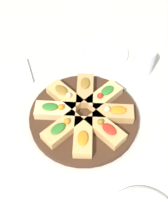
{
  "coord_description": "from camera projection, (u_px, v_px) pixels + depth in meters",
  "views": [
    {
      "loc": [
        0.44,
        -0.23,
        0.7
      ],
      "look_at": [
        0.0,
        0.0,
        0.04
      ],
      "focal_mm": 42.0,
      "sensor_mm": 36.0,
      "label": 1
    }
  ],
  "objects": [
    {
      "name": "focaccia_slice_7",
      "position": [
        113.0,
        113.0,
        0.82
      ],
      "size": [
        0.11,
        0.14,
        0.04
      ],
      "color": "tan",
      "rests_on": "serving_board"
    },
    {
      "name": "focaccia_slice_1",
      "position": [
        85.0,
        90.0,
        0.88
      ],
      "size": [
        0.14,
        0.11,
        0.04
      ],
      "color": "tan",
      "rests_on": "serving_board"
    },
    {
      "name": "focaccia_slice_5",
      "position": [
        83.0,
        137.0,
        0.77
      ],
      "size": [
        0.14,
        0.11,
        0.04
      ],
      "color": "tan",
      "rests_on": "serving_board"
    },
    {
      "name": "focaccia_slice_0",
      "position": [
        104.0,
        96.0,
        0.86
      ],
      "size": [
        0.09,
        0.14,
        0.04
      ],
      "color": "#DBB775",
      "rests_on": "serving_board"
    },
    {
      "name": "focaccia_slice_4",
      "position": [
        62.0,
        129.0,
        0.79
      ],
      "size": [
        0.09,
        0.14,
        0.04
      ],
      "color": "tan",
      "rests_on": "serving_board"
    },
    {
      "name": "water_glass",
      "position": [
        144.0,
        60.0,
        0.95
      ],
      "size": [
        0.08,
        0.08,
        0.09
      ],
      "primitive_type": "cylinder",
      "color": "silver",
      "rests_on": "ground_plane"
    },
    {
      "name": "focaccia_slice_3",
      "position": [
        55.0,
        110.0,
        0.83
      ],
      "size": [
        0.11,
        0.14,
        0.04
      ],
      "color": "#E5C689",
      "rests_on": "serving_board"
    },
    {
      "name": "focaccia_slice_6",
      "position": [
        105.0,
        129.0,
        0.79
      ],
      "size": [
        0.14,
        0.09,
        0.04
      ],
      "color": "tan",
      "rests_on": "serving_board"
    },
    {
      "name": "ground_plane",
      "position": [
        84.0,
        119.0,
        0.86
      ],
      "size": [
        3.0,
        3.0,
        0.0
      ],
      "primitive_type": "plane",
      "color": "beige"
    },
    {
      "name": "plate_left",
      "position": [
        105.0,
        52.0,
        1.04
      ],
      "size": [
        0.18,
        0.18,
        0.02
      ],
      "color": "white",
      "rests_on": "ground_plane"
    },
    {
      "name": "focaccia_slice_2",
      "position": [
        65.0,
        96.0,
        0.86
      ],
      "size": [
        0.14,
        0.09,
        0.04
      ],
      "color": "tan",
      "rests_on": "serving_board"
    },
    {
      "name": "napkin_stack",
      "position": [
        16.0,
        73.0,
        0.97
      ],
      "size": [
        0.14,
        0.13,
        0.01
      ],
      "primitive_type": "cube",
      "rotation": [
        0.0,
        0.0,
        -0.16
      ],
      "color": "white",
      "rests_on": "ground_plane"
    },
    {
      "name": "serving_board",
      "position": [
        84.0,
        117.0,
        0.85
      ],
      "size": [
        0.35,
        0.35,
        0.02
      ],
      "primitive_type": "cylinder",
      "color": "#422819",
      "rests_on": "ground_plane"
    }
  ]
}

